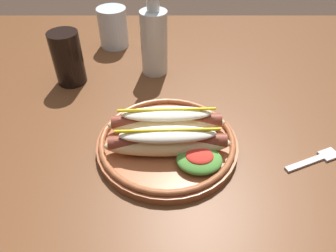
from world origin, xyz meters
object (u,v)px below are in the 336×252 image
soda_cup (69,58)px  glass_bottle (155,38)px  hot_dog_plate (169,139)px  water_cup (114,27)px  fork (317,159)px

soda_cup → glass_bottle: 0.22m
hot_dog_plate → glass_bottle: 0.31m
water_cup → glass_bottle: (0.13, -0.15, 0.04)m
hot_dog_plate → fork: 0.29m
hot_dog_plate → soda_cup: bearing=135.4°
soda_cup → glass_bottle: size_ratio=0.53×
fork → soda_cup: soda_cup is taller
hot_dog_plate → water_cup: (-0.16, 0.45, 0.03)m
glass_bottle → soda_cup: bearing=-166.7°
fork → glass_bottle: 0.47m
hot_dog_plate → fork: hot_dog_plate is taller
water_cup → fork: bearing=-46.9°
soda_cup → water_cup: bearing=67.3°
fork → water_cup: bearing=110.3°
fork → water_cup: 0.66m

